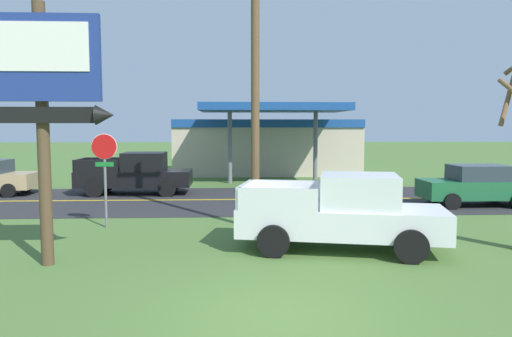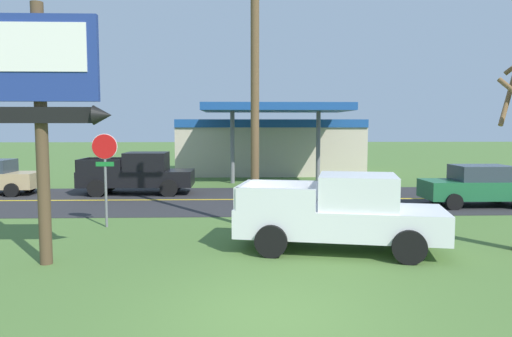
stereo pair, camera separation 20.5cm
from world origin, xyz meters
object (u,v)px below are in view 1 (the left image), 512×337
at_px(pickup_white_parked_on_lawn, 343,213).
at_px(pickup_black_on_road, 136,174).
at_px(motel_sign, 42,88).
at_px(car_green_near_lane, 475,185).
at_px(stop_sign, 105,163).
at_px(utility_pole, 255,62).
at_px(gas_station, 266,145).

height_order(pickup_white_parked_on_lawn, pickup_black_on_road, same).
distance_m(pickup_white_parked_on_lawn, pickup_black_on_road, 12.93).
bearing_deg(motel_sign, car_green_near_lane, 29.28).
height_order(stop_sign, pickup_black_on_road, stop_sign).
bearing_deg(motel_sign, utility_pole, 38.81).
bearing_deg(pickup_black_on_road, utility_pole, -56.43).
distance_m(stop_sign, pickup_white_parked_on_lawn, 7.57).
bearing_deg(motel_sign, stop_sign, 87.27).
bearing_deg(utility_pole, motel_sign, -141.19).
height_order(stop_sign, utility_pole, utility_pole).
height_order(utility_pole, car_green_near_lane, utility_pole).
xyz_separation_m(stop_sign, utility_pole, (4.69, -0.31, 3.10)).
xyz_separation_m(motel_sign, pickup_white_parked_on_lawn, (7.02, 1.13, -3.06)).
height_order(motel_sign, pickup_white_parked_on_lawn, motel_sign).
bearing_deg(car_green_near_lane, stop_sign, -165.50).
bearing_deg(pickup_black_on_road, stop_sign, -86.03).
bearing_deg(pickup_white_parked_on_lawn, gas_station, 91.67).
height_order(gas_station, pickup_black_on_road, gas_station).
bearing_deg(motel_sign, pickup_white_parked_on_lawn, 9.16).
xyz_separation_m(stop_sign, pickup_white_parked_on_lawn, (6.82, -3.11, -1.06)).
bearing_deg(gas_station, motel_sign, -106.52).
relative_size(motel_sign, pickup_white_parked_on_lawn, 1.08).
bearing_deg(pickup_black_on_road, motel_sign, -88.44).
bearing_deg(stop_sign, gas_station, 70.35).
bearing_deg(stop_sign, utility_pole, -3.82).
distance_m(gas_station, car_green_near_lane, 15.80).
height_order(utility_pole, pickup_black_on_road, utility_pole).
relative_size(motel_sign, gas_station, 0.49).
bearing_deg(motel_sign, pickup_black_on_road, 91.56).
height_order(utility_pole, gas_station, utility_pole).
xyz_separation_m(stop_sign, pickup_black_on_road, (-0.52, 7.53, -1.06)).
xyz_separation_m(gas_station, pickup_white_parked_on_lawn, (0.60, -20.54, -0.98)).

